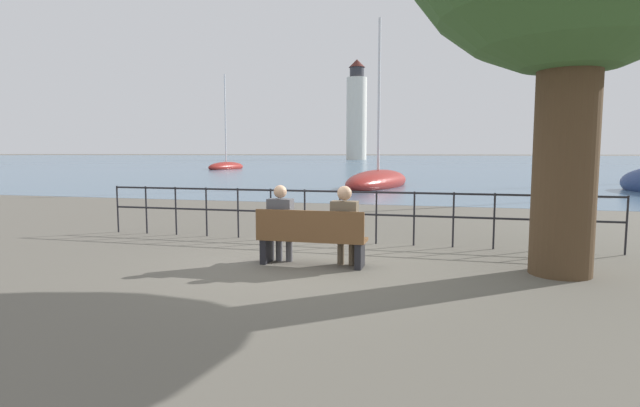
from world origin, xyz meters
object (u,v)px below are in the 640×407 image
at_px(seated_person_right, 345,222).
at_px(sailboat_1, 378,181).
at_px(park_bench, 311,239).
at_px(seated_person_left, 281,221).
at_px(harbor_lighthouse, 357,113).
at_px(sailboat_0, 226,166).

xyz_separation_m(seated_person_right, sailboat_1, (-2.02, 18.65, -0.42)).
bearing_deg(sailboat_1, seated_person_right, -74.36).
relative_size(park_bench, seated_person_left, 1.37).
distance_m(park_bench, seated_person_left, 0.59).
relative_size(park_bench, harbor_lighthouse, 0.07).
distance_m(park_bench, harbor_lighthouse, 119.75).
height_order(seated_person_right, harbor_lighthouse, harbor_lighthouse).
relative_size(sailboat_1, harbor_lighthouse, 0.36).
bearing_deg(sailboat_1, sailboat_0, 139.22).
bearing_deg(seated_person_left, harbor_lighthouse, 99.65).
bearing_deg(seated_person_left, seated_person_right, -0.06).
relative_size(sailboat_0, sailboat_1, 1.16).
bearing_deg(park_bench, sailboat_1, 94.55).
distance_m(seated_person_right, sailboat_1, 18.76).
bearing_deg(harbor_lighthouse, seated_person_left, -80.35).
height_order(sailboat_1, harbor_lighthouse, harbor_lighthouse).
distance_m(seated_person_left, sailboat_0, 47.22).
height_order(seated_person_right, sailboat_1, sailboat_1).
xyz_separation_m(seated_person_left, harbor_lighthouse, (-19.95, 117.38, 10.87)).
relative_size(park_bench, seated_person_right, 1.36).
height_order(sailboat_0, harbor_lighthouse, harbor_lighthouse).
xyz_separation_m(seated_person_left, seated_person_right, (1.05, -0.00, 0.01)).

